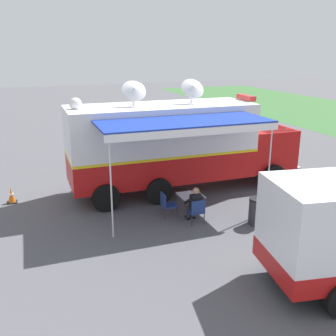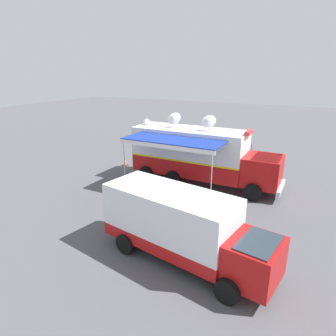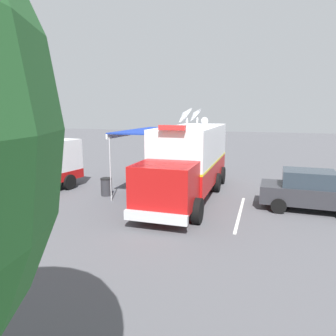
{
  "view_description": "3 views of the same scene",
  "coord_description": "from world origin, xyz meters",
  "px_view_note": "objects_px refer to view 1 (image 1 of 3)",
  "views": [
    {
      "loc": [
        14.05,
        -5.02,
        5.55
      ],
      "look_at": [
        1.82,
        -0.41,
        1.54
      ],
      "focal_mm": 41.72,
      "sensor_mm": 36.0,
      "label": 1
    },
    {
      "loc": [
        16.94,
        7.14,
        6.98
      ],
      "look_at": [
        1.42,
        -0.82,
        1.18
      ],
      "focal_mm": 31.39,
      "sensor_mm": 36.0,
      "label": 2
    },
    {
      "loc": [
        -3.36,
        15.65,
        4.28
      ],
      "look_at": [
        1.4,
        -0.22,
        1.2
      ],
      "focal_mm": 32.98,
      "sensor_mm": 36.0,
      "label": 3
    }
  ],
  "objects_px": {
    "traffic_cone": "(11,196)",
    "folding_table": "(191,196)",
    "trash_bin": "(257,211)",
    "car_behind_truck": "(152,139)",
    "seated_responder": "(195,204)",
    "folding_chair_at_table": "(197,210)",
    "command_truck": "(179,143)",
    "folding_chair_beside_table": "(167,203)",
    "water_bottle": "(189,194)"
  },
  "relations": [
    {
      "from": "folding_table",
      "to": "car_behind_truck",
      "type": "xyz_separation_m",
      "value": [
        -8.13,
        1.33,
        0.21
      ]
    },
    {
      "from": "folding_chair_beside_table",
      "to": "seated_responder",
      "type": "xyz_separation_m",
      "value": [
        0.71,
        0.72,
        0.14
      ]
    },
    {
      "from": "folding_chair_beside_table",
      "to": "traffic_cone",
      "type": "bearing_deg",
      "value": -123.26
    },
    {
      "from": "water_bottle",
      "to": "trash_bin",
      "type": "distance_m",
      "value": 2.32
    },
    {
      "from": "folding_chair_at_table",
      "to": "trash_bin",
      "type": "distance_m",
      "value": 1.98
    },
    {
      "from": "command_truck",
      "to": "traffic_cone",
      "type": "bearing_deg",
      "value": -97.35
    },
    {
      "from": "trash_bin",
      "to": "traffic_cone",
      "type": "bearing_deg",
      "value": -122.72
    },
    {
      "from": "folding_chair_beside_table",
      "to": "car_behind_truck",
      "type": "distance_m",
      "value": 8.33
    },
    {
      "from": "command_truck",
      "to": "folding_chair_beside_table",
      "type": "distance_m",
      "value": 3.18
    },
    {
      "from": "car_behind_truck",
      "to": "folding_chair_at_table",
      "type": "bearing_deg",
      "value": -9.3
    },
    {
      "from": "folding_chair_beside_table",
      "to": "folding_table",
      "type": "bearing_deg",
      "value": 83.5
    },
    {
      "from": "water_bottle",
      "to": "trash_bin",
      "type": "relative_size",
      "value": 0.25
    },
    {
      "from": "folding_chair_at_table",
      "to": "trash_bin",
      "type": "xyz_separation_m",
      "value": [
        0.69,
        1.86,
        -0.06
      ]
    },
    {
      "from": "traffic_cone",
      "to": "folding_table",
      "type": "bearing_deg",
      "value": 60.02
    },
    {
      "from": "water_bottle",
      "to": "trash_bin",
      "type": "xyz_separation_m",
      "value": [
        1.34,
        1.86,
        -0.38
      ]
    },
    {
      "from": "water_bottle",
      "to": "folding_table",
      "type": "bearing_deg",
      "value": 139.97
    },
    {
      "from": "command_truck",
      "to": "folding_table",
      "type": "bearing_deg",
      "value": -13.48
    },
    {
      "from": "water_bottle",
      "to": "seated_responder",
      "type": "bearing_deg",
      "value": 0.04
    },
    {
      "from": "water_bottle",
      "to": "car_behind_truck",
      "type": "bearing_deg",
      "value": 170.0
    },
    {
      "from": "car_behind_truck",
      "to": "water_bottle",
      "type": "bearing_deg",
      "value": -10.0
    },
    {
      "from": "command_truck",
      "to": "folding_chair_at_table",
      "type": "distance_m",
      "value": 3.7
    },
    {
      "from": "trash_bin",
      "to": "car_behind_truck",
      "type": "relative_size",
      "value": 0.21
    },
    {
      "from": "folding_chair_at_table",
      "to": "seated_responder",
      "type": "bearing_deg",
      "value": 179.32
    },
    {
      "from": "traffic_cone",
      "to": "car_behind_truck",
      "type": "relative_size",
      "value": 0.14
    },
    {
      "from": "folding_chair_at_table",
      "to": "trash_bin",
      "type": "relative_size",
      "value": 0.96
    },
    {
      "from": "folding_table",
      "to": "folding_chair_beside_table",
      "type": "xyz_separation_m",
      "value": [
        -0.1,
        -0.85,
        -0.16
      ]
    },
    {
      "from": "water_bottle",
      "to": "seated_responder",
      "type": "height_order",
      "value": "seated_responder"
    },
    {
      "from": "command_truck",
      "to": "traffic_cone",
      "type": "height_order",
      "value": "command_truck"
    },
    {
      "from": "folding_table",
      "to": "traffic_cone",
      "type": "distance_m",
      "value": 6.75
    },
    {
      "from": "command_truck",
      "to": "seated_responder",
      "type": "relative_size",
      "value": 7.61
    },
    {
      "from": "folding_chair_beside_table",
      "to": "traffic_cone",
      "type": "relative_size",
      "value": 1.5
    },
    {
      "from": "folding_chair_at_table",
      "to": "folding_chair_beside_table",
      "type": "relative_size",
      "value": 1.0
    },
    {
      "from": "folding_chair_beside_table",
      "to": "car_behind_truck",
      "type": "xyz_separation_m",
      "value": [
        -8.03,
        2.18,
        0.37
      ]
    },
    {
      "from": "folding_chair_at_table",
      "to": "command_truck",
      "type": "bearing_deg",
      "value": 167.53
    },
    {
      "from": "folding_table",
      "to": "folding_chair_at_table",
      "type": "bearing_deg",
      "value": -9.24
    },
    {
      "from": "folding_chair_at_table",
      "to": "folding_table",
      "type": "bearing_deg",
      "value": 170.76
    },
    {
      "from": "folding_table",
      "to": "command_truck",
      "type": "bearing_deg",
      "value": 166.52
    },
    {
      "from": "seated_responder",
      "to": "traffic_cone",
      "type": "height_order",
      "value": "seated_responder"
    },
    {
      "from": "seated_responder",
      "to": "folding_chair_at_table",
      "type": "bearing_deg",
      "value": -0.68
    },
    {
      "from": "trash_bin",
      "to": "command_truck",
      "type": "bearing_deg",
      "value": -164.44
    },
    {
      "from": "folding_chair_at_table",
      "to": "folding_chair_beside_table",
      "type": "bearing_deg",
      "value": -141.25
    },
    {
      "from": "folding_table",
      "to": "water_bottle",
      "type": "bearing_deg",
      "value": -40.03
    },
    {
      "from": "water_bottle",
      "to": "traffic_cone",
      "type": "relative_size",
      "value": 0.39
    },
    {
      "from": "command_truck",
      "to": "folding_table",
      "type": "relative_size",
      "value": 11.76
    },
    {
      "from": "trash_bin",
      "to": "traffic_cone",
      "type": "xyz_separation_m",
      "value": [
        -4.86,
        -7.56,
        -0.18
      ]
    },
    {
      "from": "traffic_cone",
      "to": "trash_bin",
      "type": "bearing_deg",
      "value": 57.28
    },
    {
      "from": "command_truck",
      "to": "water_bottle",
      "type": "relative_size",
      "value": 42.49
    },
    {
      "from": "seated_responder",
      "to": "car_behind_truck",
      "type": "distance_m",
      "value": 8.86
    },
    {
      "from": "trash_bin",
      "to": "traffic_cone",
      "type": "relative_size",
      "value": 1.57
    },
    {
      "from": "water_bottle",
      "to": "car_behind_truck",
      "type": "xyz_separation_m",
      "value": [
        -8.28,
        1.46,
        0.05
      ]
    }
  ]
}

